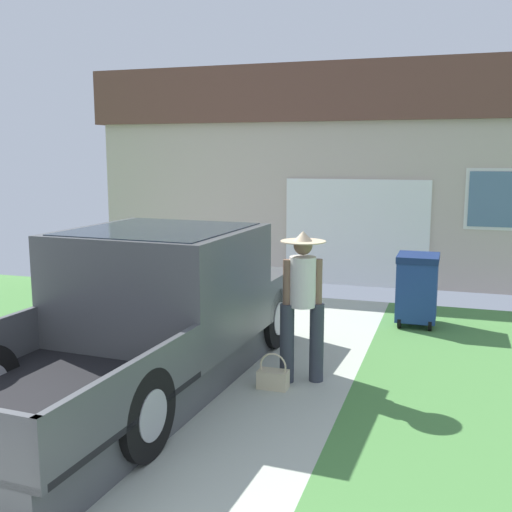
% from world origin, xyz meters
% --- Properties ---
extents(pickup_truck, '(2.27, 5.41, 1.72)m').
position_xyz_m(pickup_truck, '(0.38, 4.50, 0.76)').
color(pickup_truck, '#494B4E').
rests_on(pickup_truck, ground).
extents(person_with_hat, '(0.50, 0.50, 1.73)m').
position_xyz_m(person_with_hat, '(2.03, 4.87, 0.95)').
color(person_with_hat, '#333842').
rests_on(person_with_hat, ground).
extents(handbag, '(0.33, 0.19, 0.40)m').
position_xyz_m(handbag, '(1.78, 4.56, 0.12)').
color(handbag, beige).
rests_on(handbag, ground).
extents(house_with_garage, '(9.34, 6.04, 4.30)m').
position_xyz_m(house_with_garage, '(0.81, 13.17, 2.18)').
color(house_with_garage, '#BEAC9D').
rests_on(house_with_garage, ground).
extents(wheeled_trash_bin, '(0.60, 0.72, 1.08)m').
position_xyz_m(wheeled_trash_bin, '(3.12, 7.70, 0.58)').
color(wheeled_trash_bin, navy).
rests_on(wheeled_trash_bin, ground).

